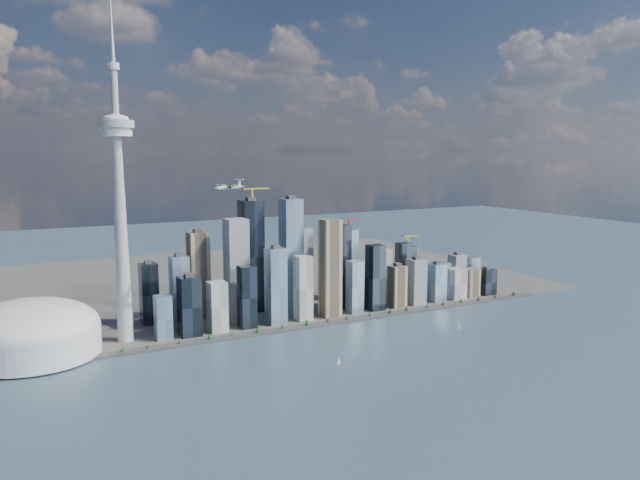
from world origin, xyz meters
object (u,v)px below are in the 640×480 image
airplane (229,187)px  sailboat_west (339,362)px  sailboat_east (459,327)px  needle_tower (119,200)px  dome_stadium (32,332)px

airplane → sailboat_west: 314.20m
airplane → sailboat_east: 477.42m
needle_tower → sailboat_east: size_ratio=53.99×
needle_tower → sailboat_east: 619.06m
needle_tower → airplane: 184.10m
airplane → sailboat_west: size_ratio=5.21×
airplane → needle_tower: bearing=118.1°
airplane → sailboat_east: (395.01, -82.25, -255.21)m
dome_stadium → airplane: bearing=-19.5°
sailboat_east → sailboat_west: bearing=-146.6°
needle_tower → sailboat_west: needle_tower is taller
sailboat_east → needle_tower: bearing=-178.6°
needle_tower → sailboat_west: bearing=-44.4°
airplane → sailboat_west: (114.49, -143.50, -254.99)m
dome_stadium → sailboat_west: 469.86m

